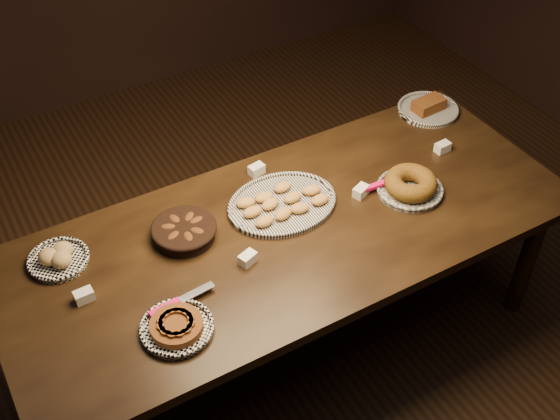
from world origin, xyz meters
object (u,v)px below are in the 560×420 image
buffet_table (291,240)px  madeleine_platter (282,203)px  bundt_cake_plate (410,185)px  apple_tart_plate (177,326)px

buffet_table → madeleine_platter: bearing=76.9°
madeleine_platter → bundt_cake_plate: 0.56m
bundt_cake_plate → apple_tart_plate: bearing=-160.1°
apple_tart_plate → bundt_cake_plate: bundt_cake_plate is taller
buffet_table → bundt_cake_plate: (0.56, -0.06, 0.11)m
buffet_table → madeleine_platter: (0.03, 0.13, 0.09)m
apple_tart_plate → madeleine_platter: (0.65, 0.38, -0.00)m
madeleine_platter → bundt_cake_plate: size_ratio=1.40×
apple_tart_plate → buffet_table: bearing=0.5°
apple_tart_plate → bundt_cake_plate: (1.18, 0.19, 0.02)m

